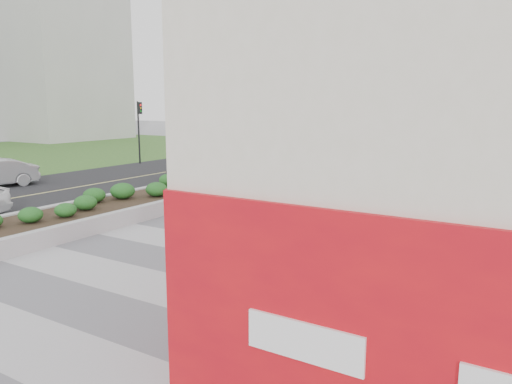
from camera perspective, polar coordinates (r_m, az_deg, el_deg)
ground at (r=11.99m, az=-14.41°, el=-10.08°), size 160.00×160.00×0.00m
walkway at (r=14.10m, az=-5.55°, el=-6.70°), size 8.00×36.00×0.01m
planter at (r=20.45m, az=-11.03°, el=-0.37°), size 3.00×18.00×0.90m
street at (r=25.34m, az=-21.85°, el=0.14°), size 10.00×40.00×0.00m
traffic_signal_near at (r=29.59m, az=0.32°, el=7.57°), size 0.33×0.28×4.20m
traffic_signal_far at (r=34.93m, az=-13.21°, el=7.70°), size 0.33×0.28×4.20m
distant_bldg_west_a at (r=65.60m, az=-23.59°, el=15.36°), size 18.00×12.00×22.00m
distant_bldg_north_l at (r=64.35m, az=20.57°, el=14.78°), size 16.00×12.00×20.00m
manhole_cover at (r=13.81m, az=-3.88°, el=-7.05°), size 0.44×0.44×0.01m
skateboarder at (r=14.90m, az=-5.95°, el=-2.97°), size 0.50×0.75×1.41m
car_dark at (r=27.27m, az=-6.30°, el=3.02°), size 2.94×5.35×1.47m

